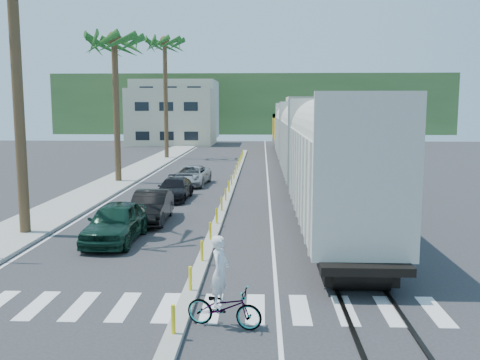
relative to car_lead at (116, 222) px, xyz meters
name	(u,v)px	position (x,y,z in m)	size (l,w,h in m)	color
ground	(195,284)	(3.85, -5.07, -0.80)	(140.00, 140.00, 0.00)	#28282B
sidewalk	(126,176)	(-4.65, 19.93, -0.73)	(3.00, 90.00, 0.15)	gray
rails	(298,173)	(8.85, 22.93, -0.77)	(1.56, 100.00, 0.06)	black
median	(232,186)	(3.85, 14.89, -0.72)	(0.45, 60.00, 0.85)	gray
crosswalk	(186,308)	(3.85, -7.07, -0.80)	(14.00, 2.20, 0.01)	silver
lane_markings	(208,178)	(1.70, 19.93, -0.80)	(9.42, 90.00, 0.01)	silver
freight_train	(300,139)	(8.85, 21.12, 2.10)	(3.00, 60.94, 5.85)	beige
palm_trees	(119,30)	(-4.25, 17.63, 10.00)	(3.50, 37.20, 13.75)	brown
buildings	(210,114)	(-2.57, 66.59, 3.56)	(38.00, 27.00, 10.00)	#B4AC8F
hillside	(253,104)	(3.85, 94.93, 5.20)	(80.00, 20.00, 12.00)	#385628
car_lead	(116,222)	(0.00, 0.00, 0.00)	(1.96, 4.74, 1.61)	#0F2F22
car_second	(151,207)	(0.66, 3.79, -0.07)	(1.66, 4.51, 1.47)	black
car_third	(174,189)	(0.75, 9.96, -0.17)	(1.94, 4.46, 1.28)	black
car_rear	(191,176)	(0.95, 15.88, -0.13)	(2.58, 5.00, 1.35)	#A3A6A9
cyclist	(223,299)	(4.96, -8.28, -0.08)	(1.61, 2.26, 2.32)	#9EA0A5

